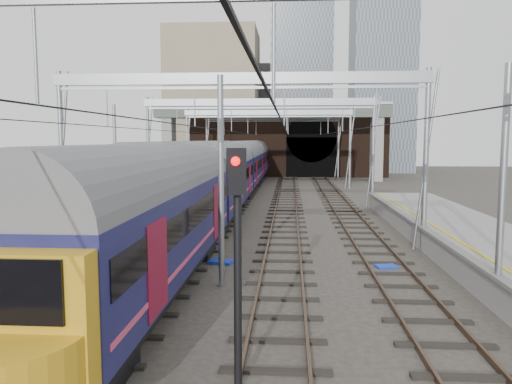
{
  "coord_description": "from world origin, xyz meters",
  "views": [
    {
      "loc": [
        2.28,
        -14.28,
        4.92
      ],
      "look_at": [
        0.64,
        9.55,
        2.4
      ],
      "focal_mm": 35.0,
      "sensor_mm": 36.0,
      "label": 1
    }
  ],
  "objects": [
    {
      "name": "equip_cover_c",
      "position": [
        5.99,
        4.81,
        0.05
      ],
      "size": [
        0.9,
        0.72,
        0.09
      ],
      "primitive_type": "cube",
      "rotation": [
        0.0,
        0.0,
        0.22
      ],
      "color": "#1A36C3",
      "rests_on": "ground"
    },
    {
      "name": "ground",
      "position": [
        0.0,
        0.0,
        0.0
      ],
      "size": [
        160.0,
        160.0,
        0.0
      ],
      "primitive_type": "plane",
      "color": "#38332D",
      "rests_on": "ground"
    },
    {
      "name": "equip_cover_a",
      "position": [
        -1.98,
        3.34,
        0.06
      ],
      "size": [
        1.11,
        0.94,
        0.11
      ],
      "primitive_type": "cube",
      "rotation": [
        0.0,
        0.0,
        -0.35
      ],
      "color": "#1A36C3",
      "rests_on": "ground"
    },
    {
      "name": "train_second",
      "position": [
        -6.0,
        41.41,
        2.48
      ],
      "size": [
        2.79,
        64.45,
        4.8
      ],
      "color": "black",
      "rests_on": "ground"
    },
    {
      "name": "overbridge",
      "position": [
        0.0,
        46.0,
        7.27
      ],
      "size": [
        28.0,
        3.0,
        9.25
      ],
      "color": "gray",
      "rests_on": "ground"
    },
    {
      "name": "tracks",
      "position": [
        0.0,
        15.0,
        0.02
      ],
      "size": [
        14.4,
        80.0,
        0.22
      ],
      "color": "#4C3828",
      "rests_on": "ground"
    },
    {
      "name": "overhead_line",
      "position": [
        0.0,
        21.49,
        6.57
      ],
      "size": [
        16.8,
        80.0,
        8.0
      ],
      "color": "gray",
      "rests_on": "ground"
    },
    {
      "name": "equip_cover_b",
      "position": [
        -0.44,
        5.08,
        0.06
      ],
      "size": [
        1.1,
        0.91,
        0.11
      ],
      "primitive_type": "cube",
      "rotation": [
        0.0,
        0.0,
        -0.27
      ],
      "color": "#1A36C3",
      "rests_on": "ground"
    },
    {
      "name": "city_skyline",
      "position": [
        2.73,
        70.48,
        17.09
      ],
      "size": [
        37.5,
        27.5,
        60.0
      ],
      "color": "tan",
      "rests_on": "ground"
    },
    {
      "name": "retaining_wall",
      "position": [
        1.4,
        51.93,
        4.33
      ],
      "size": [
        28.0,
        2.75,
        9.0
      ],
      "color": "black",
      "rests_on": "ground"
    },
    {
      "name": "signal_near_centre",
      "position": [
        1.29,
        -5.06,
        3.02
      ],
      "size": [
        0.38,
        0.46,
        4.77
      ],
      "rotation": [
        0.0,
        0.0,
        0.34
      ],
      "color": "black",
      "rests_on": "ground"
    },
    {
      "name": "train_main",
      "position": [
        -2.0,
        24.82,
        2.49
      ],
      "size": [
        2.8,
        64.63,
        4.81
      ],
      "color": "black",
      "rests_on": "ground"
    }
  ]
}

